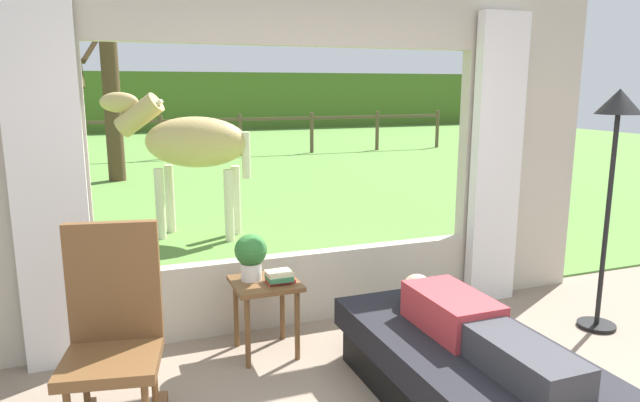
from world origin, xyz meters
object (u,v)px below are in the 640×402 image
rocking_chair (114,333)px  floor_lamp_right (616,138)px  pasture_tree (110,94)px  recliner_sofa (464,372)px  horse (189,143)px  side_table (265,294)px  potted_plant (251,254)px  book_stack (279,277)px  reclining_person (472,326)px

rocking_chair → floor_lamp_right: (3.46, 0.08, 0.91)m
pasture_tree → recliner_sofa: bearing=-79.6°
rocking_chair → horse: (0.96, 3.86, 0.61)m
recliner_sofa → rocking_chair: bearing=164.9°
pasture_tree → side_table: bearing=-84.3°
potted_plant → book_stack: (0.16, -0.12, -0.14)m
horse → potted_plant: bearing=-154.1°
pasture_tree → book_stack: bearing=-83.8°
potted_plant → rocking_chair: bearing=-144.8°
side_table → pasture_tree: pasture_tree is taller
recliner_sofa → reclining_person: size_ratio=1.19×
floor_lamp_right → rocking_chair: bearing=-178.6°
book_stack → floor_lamp_right: floor_lamp_right is taller
recliner_sofa → horse: 4.54m
rocking_chair → floor_lamp_right: 3.58m
side_table → pasture_tree: size_ratio=0.14×
rocking_chair → floor_lamp_right: bearing=12.3°
recliner_sofa → potted_plant: 1.55m
side_table → potted_plant: (-0.08, 0.06, 0.28)m
side_table → horse: size_ratio=0.30×
side_table → horse: bearing=90.2°
potted_plant → pasture_tree: bearing=95.1°
horse → pasture_tree: 4.87m
potted_plant → pasture_tree: 8.09m
recliner_sofa → horse: horse is taller
rocking_chair → horse: bearing=86.9°
side_table → book_stack: bearing=-35.1°
horse → pasture_tree: (-0.79, 4.78, 0.52)m
rocking_chair → side_table: bearing=41.4°
recliner_sofa → pasture_tree: size_ratio=0.46×
rocking_chair → potted_plant: bearing=46.2°
rocking_chair → side_table: (0.98, 0.57, -0.12)m
horse → floor_lamp_right: bearing=-119.4°
reclining_person → pasture_tree: pasture_tree is taller
rocking_chair → pasture_tree: size_ratio=0.30×
recliner_sofa → horse: (-0.88, 4.35, 0.94)m
potted_plant → floor_lamp_right: bearing=-12.2°
book_stack → horse: bearing=91.7°
recliner_sofa → potted_plant: (-0.95, 1.13, 0.48)m
reclining_person → potted_plant: potted_plant is taller
reclining_person → book_stack: (-0.79, 1.06, 0.04)m
reclining_person → horse: size_ratio=0.81×
potted_plant → horse: 3.25m
potted_plant → horse: bearing=88.8°
horse → recliner_sofa: bearing=-141.4°
potted_plant → book_stack: 0.25m
floor_lamp_right → pasture_tree: pasture_tree is taller
side_table → potted_plant: potted_plant is taller
recliner_sofa → reclining_person: reclining_person is taller
recliner_sofa → horse: bearing=101.3°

